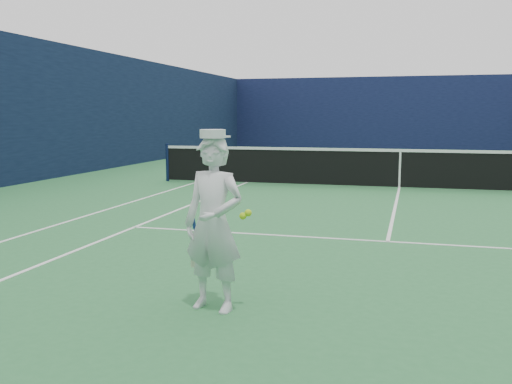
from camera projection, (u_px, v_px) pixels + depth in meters
ground at (399, 189)px, 14.51m from camera, size 80.00×80.00×0.00m
court_markings at (399, 188)px, 14.51m from camera, size 11.03×23.83×0.01m
windscreen_fence at (402, 109)px, 14.24m from camera, size 20.12×36.12×4.00m
tennis_net at (400, 167)px, 14.43m from camera, size 12.88×0.09×1.07m
tennis_player at (214, 223)px, 5.38m from camera, size 0.75×0.57×1.72m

